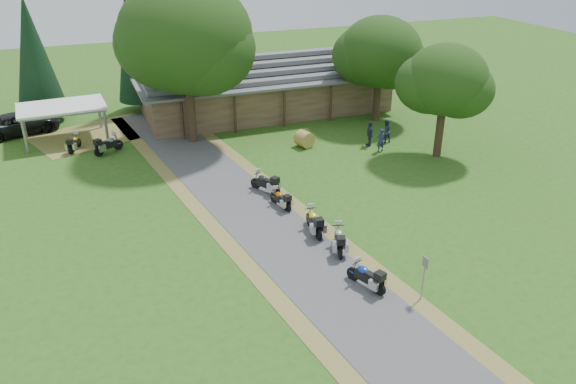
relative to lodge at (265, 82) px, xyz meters
name	(u,v)px	position (x,y,z in m)	size (l,w,h in m)	color
ground	(313,271)	(-6.00, -24.00, -2.45)	(120.00, 120.00, 0.00)	#2B5718
driveway	(274,232)	(-6.50, -20.00, -2.45)	(46.00, 46.00, 0.00)	#454548
lodge	(265,82)	(0.00, 0.00, 0.00)	(21.40, 9.40, 4.90)	brown
carport	(64,123)	(-16.16, -1.38, -1.14)	(6.06, 4.04, 2.63)	white
car_dark_suv	(19,118)	(-19.34, 1.31, -1.25)	(6.29, 2.68, 2.41)	black
motorcycle_row_a	(366,275)	(-4.37, -26.05, -1.80)	(1.90, 0.62, 1.30)	#15369B
motorcycle_row_b	(339,238)	(-4.10, -22.78, -1.78)	(1.95, 0.64, 1.33)	#979A9F
motorcycle_row_c	(314,221)	(-4.55, -20.72, -1.76)	(2.02, 0.66, 1.38)	yellow
motorcycle_row_d	(281,198)	(-5.16, -17.43, -1.88)	(1.68, 0.55, 1.15)	#C35606
motorcycle_row_e	(265,182)	(-5.32, -15.23, -1.78)	(1.96, 0.64, 1.34)	black
motorcycle_carport_a	(74,142)	(-15.67, -3.94, -1.84)	(1.78, 0.58, 1.22)	#C39607
motorcycle_carport_b	(108,144)	(-13.47, -5.29, -1.76)	(2.03, 0.66, 1.39)	slate
person_a	(381,138)	(4.40, -11.92, -1.46)	(0.56, 0.40, 1.98)	navy
person_b	(386,129)	(5.63, -10.49, -1.43)	(0.58, 0.42, 2.04)	navy
person_c	(370,132)	(4.22, -10.64, -1.38)	(0.61, 0.44, 2.14)	navy
hay_bale	(304,139)	(-0.23, -9.15, -1.87)	(1.16, 1.16, 1.06)	olive
sign_post	(423,278)	(-2.55, -27.68, -1.38)	(0.38, 0.06, 2.13)	gray
oak_lodge_left	(187,58)	(-7.46, -5.19, 3.72)	(9.22, 9.22, 12.34)	#1A3810
oak_lodge_right	(379,66)	(7.57, -5.62, 1.99)	(6.50, 6.50, 8.89)	#1A3810
oak_driveway	(444,95)	(7.66, -14.08, 1.87)	(5.52, 5.52, 8.65)	#1A3810
cedar_near	(135,37)	(-9.81, 3.86, 3.71)	(3.74, 3.74, 12.32)	black
cedar_far	(34,60)	(-17.61, 3.88, 2.47)	(3.79, 3.79, 9.84)	black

